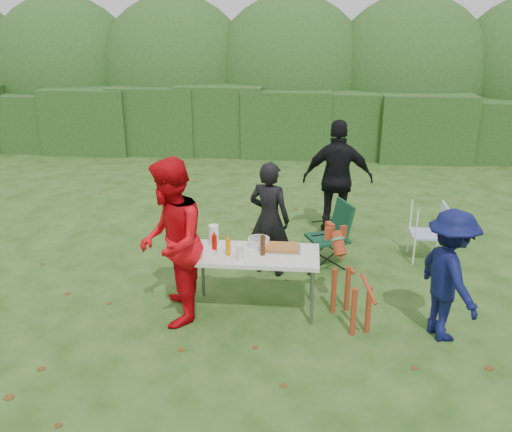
# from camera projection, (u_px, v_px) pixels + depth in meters

# --- Properties ---
(ground) EXTENTS (80.00, 80.00, 0.00)m
(ground) POSITION_uv_depth(u_px,v_px,m) (256.00, 308.00, 6.58)
(ground) COLOR #1E4211
(hedge_row) EXTENTS (22.00, 1.40, 1.70)m
(hedge_row) POSITION_uv_depth(u_px,v_px,m) (286.00, 122.00, 13.77)
(hedge_row) COLOR #23471C
(hedge_row) RESTS_ON ground
(shrub_backdrop) EXTENTS (20.00, 2.60, 3.20)m
(shrub_backdrop) POSITION_uv_depth(u_px,v_px,m) (290.00, 84.00, 15.01)
(shrub_backdrop) COLOR #3D6628
(shrub_backdrop) RESTS_ON ground
(folding_table) EXTENTS (1.50, 0.70, 0.74)m
(folding_table) POSITION_uv_depth(u_px,v_px,m) (255.00, 257.00, 6.33)
(folding_table) COLOR silver
(folding_table) RESTS_ON ground
(person_cook) EXTENTS (0.67, 0.55, 1.57)m
(person_cook) POSITION_uv_depth(u_px,v_px,m) (269.00, 219.00, 7.25)
(person_cook) COLOR black
(person_cook) RESTS_ON ground
(person_red_jacket) EXTENTS (0.88, 1.05, 1.92)m
(person_red_jacket) POSITION_uv_depth(u_px,v_px,m) (171.00, 243.00, 6.04)
(person_red_jacket) COLOR red
(person_red_jacket) RESTS_ON ground
(person_black_puffy) EXTENTS (1.10, 0.46, 1.87)m
(person_black_puffy) POSITION_uv_depth(u_px,v_px,m) (338.00, 179.00, 8.52)
(person_black_puffy) COLOR black
(person_black_puffy) RESTS_ON ground
(child) EXTENTS (0.83, 1.08, 1.47)m
(child) POSITION_uv_depth(u_px,v_px,m) (449.00, 276.00, 5.76)
(child) COLOR #0B1041
(child) RESTS_ON ground
(dog) EXTENTS (0.78, 1.11, 0.98)m
(dog) POSITION_uv_depth(u_px,v_px,m) (352.00, 284.00, 6.12)
(dog) COLOR #943419
(dog) RESTS_ON ground
(camping_chair) EXTENTS (0.77, 0.77, 0.93)m
(camping_chair) POSITION_uv_depth(u_px,v_px,m) (327.00, 235.00, 7.58)
(camping_chair) COLOR #103C25
(camping_chair) RESTS_ON ground
(lawn_chair) EXTENTS (0.50, 0.50, 0.84)m
(lawn_chair) POSITION_uv_depth(u_px,v_px,m) (428.00, 232.00, 7.80)
(lawn_chair) COLOR #4467B7
(lawn_chair) RESTS_ON ground
(food_tray) EXTENTS (0.45, 0.30, 0.02)m
(food_tray) POSITION_uv_depth(u_px,v_px,m) (281.00, 249.00, 6.39)
(food_tray) COLOR #B7B7BA
(food_tray) RESTS_ON folding_table
(focaccia_bread) EXTENTS (0.40, 0.26, 0.04)m
(focaccia_bread) POSITION_uv_depth(u_px,v_px,m) (281.00, 247.00, 6.38)
(focaccia_bread) COLOR #B16A2F
(focaccia_bread) RESTS_ON food_tray
(mustard_bottle) EXTENTS (0.06, 0.06, 0.20)m
(mustard_bottle) POSITION_uv_depth(u_px,v_px,m) (228.00, 247.00, 6.23)
(mustard_bottle) COLOR #D18403
(mustard_bottle) RESTS_ON folding_table
(ketchup_bottle) EXTENTS (0.06, 0.06, 0.22)m
(ketchup_bottle) POSITION_uv_depth(u_px,v_px,m) (215.00, 244.00, 6.27)
(ketchup_bottle) COLOR #B50B00
(ketchup_bottle) RESTS_ON folding_table
(beer_bottle) EXTENTS (0.06, 0.06, 0.24)m
(beer_bottle) POSITION_uv_depth(u_px,v_px,m) (263.00, 245.00, 6.22)
(beer_bottle) COLOR #47230F
(beer_bottle) RESTS_ON folding_table
(paper_towel_roll) EXTENTS (0.12, 0.12, 0.26)m
(paper_towel_roll) POSITION_uv_depth(u_px,v_px,m) (214.00, 236.00, 6.47)
(paper_towel_roll) COLOR white
(paper_towel_roll) RESTS_ON folding_table
(cup_stack) EXTENTS (0.08, 0.08, 0.18)m
(cup_stack) POSITION_uv_depth(u_px,v_px,m) (240.00, 253.00, 6.10)
(cup_stack) COLOR white
(cup_stack) RESTS_ON folding_table
(pasta_bowl) EXTENTS (0.26, 0.26, 0.10)m
(pasta_bowl) POSITION_uv_depth(u_px,v_px,m) (259.00, 242.00, 6.50)
(pasta_bowl) COLOR silver
(pasta_bowl) RESTS_ON folding_table
(plate_stack) EXTENTS (0.24, 0.24, 0.05)m
(plate_stack) POSITION_uv_depth(u_px,v_px,m) (206.00, 252.00, 6.27)
(plate_stack) COLOR white
(plate_stack) RESTS_ON folding_table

